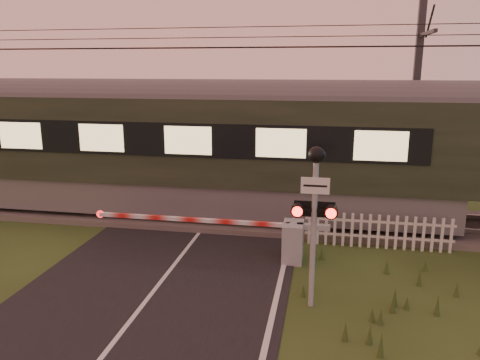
% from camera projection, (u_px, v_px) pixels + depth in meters
% --- Properties ---
extents(ground, '(160.00, 160.00, 0.00)m').
position_uv_depth(ground, '(137.00, 314.00, 9.58)').
color(ground, '#2A3916').
rests_on(ground, ground).
extents(road, '(6.00, 140.00, 0.03)m').
position_uv_depth(road, '(133.00, 319.00, 9.35)').
color(road, black).
rests_on(road, ground).
extents(track_bed, '(140.00, 3.40, 0.39)m').
position_uv_depth(track_bed, '(212.00, 215.00, 15.77)').
color(track_bed, '#47423D').
rests_on(track_bed, ground).
extents(overhead_wires, '(120.00, 0.62, 0.62)m').
position_uv_depth(overhead_wires, '(210.00, 40.00, 14.43)').
color(overhead_wires, black).
rests_on(overhead_wires, ground).
extents(boom_gate, '(6.38, 0.80, 1.06)m').
position_uv_depth(boom_gate, '(281.00, 239.00, 12.14)').
color(boom_gate, gray).
rests_on(boom_gate, ground).
extents(crossing_signal, '(0.87, 0.36, 3.41)m').
position_uv_depth(crossing_signal, '(315.00, 199.00, 9.36)').
color(crossing_signal, gray).
rests_on(crossing_signal, ground).
extents(picket_fence, '(4.04, 0.08, 0.97)m').
position_uv_depth(picket_fence, '(378.00, 231.00, 12.94)').
color(picket_fence, silver).
rests_on(picket_fence, ground).
extents(catenary_mast, '(0.23, 2.47, 7.41)m').
position_uv_depth(catenary_mast, '(415.00, 100.00, 15.84)').
color(catenary_mast, '#2D2D30').
rests_on(catenary_mast, ground).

